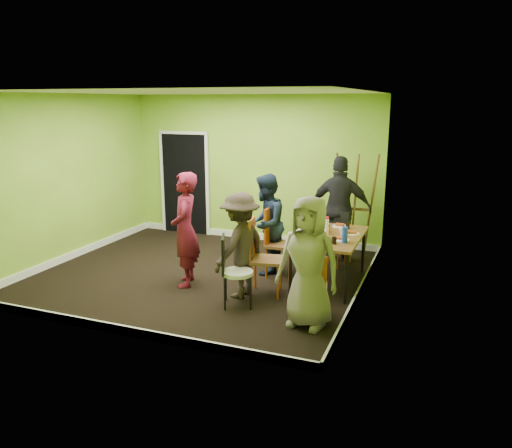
{
  "coord_description": "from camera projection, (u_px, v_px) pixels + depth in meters",
  "views": [
    {
      "loc": [
        3.5,
        -6.69,
        2.67
      ],
      "look_at": [
        0.92,
        0.0,
        0.9
      ],
      "focal_mm": 35.0,
      "sensor_mm": 36.0,
      "label": 1
    }
  ],
  "objects": [
    {
      "name": "glass_mid",
      "position": [
        328.0,
        228.0,
        7.59
      ],
      "size": [
        0.06,
        0.06,
        0.09
      ],
      "primitive_type": "cylinder",
      "color": "black",
      "rests_on": "dining_table"
    },
    {
      "name": "plate_far_front",
      "position": [
        318.0,
        244.0,
        6.88
      ],
      "size": [
        0.25,
        0.25,
        0.01
      ],
      "primitive_type": "cylinder",
      "color": "white",
      "rests_on": "dining_table"
    },
    {
      "name": "cup_b",
      "position": [
        343.0,
        231.0,
        7.36
      ],
      "size": [
        0.11,
        0.11,
        0.1
      ],
      "primitive_type": "imported",
      "color": "white",
      "rests_on": "dining_table"
    },
    {
      "name": "glass_front",
      "position": [
        334.0,
        241.0,
        6.89
      ],
      "size": [
        0.07,
        0.07,
        0.1
      ],
      "primitive_type": "cylinder",
      "color": "black",
      "rests_on": "dining_table"
    },
    {
      "name": "orange_bottle",
      "position": [
        329.0,
        230.0,
        7.47
      ],
      "size": [
        0.03,
        0.03,
        0.09
      ],
      "primitive_type": "cylinder",
      "color": "#C14D12",
      "rests_on": "dining_table"
    },
    {
      "name": "chair_left_far",
      "position": [
        277.0,
        238.0,
        7.75
      ],
      "size": [
        0.46,
        0.46,
        1.08
      ],
      "rotation": [
        0.0,
        0.0,
        -1.59
      ],
      "color": "#C14D12",
      "rests_on": "ground"
    },
    {
      "name": "plate_near_right",
      "position": [
        310.0,
        240.0,
        7.08
      ],
      "size": [
        0.22,
        0.22,
        0.01
      ],
      "primitive_type": "cylinder",
      "color": "white",
      "rests_on": "dining_table"
    },
    {
      "name": "plate_far_back",
      "position": [
        340.0,
        226.0,
        7.86
      ],
      "size": [
        0.22,
        0.22,
        0.01
      ],
      "primitive_type": "cylinder",
      "color": "white",
      "rests_on": "dining_table"
    },
    {
      "name": "plate_wall_front",
      "position": [
        341.0,
        240.0,
        7.09
      ],
      "size": [
        0.23,
        0.23,
        0.01
      ],
      "primitive_type": "cylinder",
      "color": "white",
      "rests_on": "dining_table"
    },
    {
      "name": "room_walls",
      "position": [
        200.0,
        213.0,
        7.74
      ],
      "size": [
        5.04,
        4.54,
        2.82
      ],
      "color": "#77A329",
      "rests_on": "ground"
    },
    {
      "name": "plate_wall_back",
      "position": [
        352.0,
        234.0,
        7.41
      ],
      "size": [
        0.23,
        0.23,
        0.01
      ],
      "primitive_type": "cylinder",
      "color": "white",
      "rests_on": "dining_table"
    },
    {
      "name": "person_left_near",
      "position": [
        240.0,
        245.0,
        6.87
      ],
      "size": [
        0.77,
        1.06,
        1.48
      ],
      "primitive_type": "imported",
      "rotation": [
        0.0,
        0.0,
        -1.83
      ],
      "color": "#2D231E",
      "rests_on": "ground"
    },
    {
      "name": "chair_bentwood",
      "position": [
        232.0,
        267.0,
        6.6
      ],
      "size": [
        0.49,
        0.48,
        0.96
      ],
      "rotation": [
        0.0,
        0.0,
        -1.18
      ],
      "color": "black",
      "rests_on": "ground"
    },
    {
      "name": "chair_left_near",
      "position": [
        260.0,
        253.0,
        7.0
      ],
      "size": [
        0.53,
        0.53,
        1.08
      ],
      "rotation": [
        0.0,
        0.0,
        -1.36
      ],
      "color": "#C14D12",
      "rests_on": "ground"
    },
    {
      "name": "ground",
      "position": [
        202.0,
        274.0,
        7.93
      ],
      "size": [
        5.0,
        5.0,
        0.0
      ],
      "primitive_type": "plane",
      "color": "black",
      "rests_on": "ground"
    },
    {
      "name": "easel",
      "position": [
        356.0,
        207.0,
        8.56
      ],
      "size": [
        0.74,
        0.69,
        1.84
      ],
      "color": "brown",
      "rests_on": "ground"
    },
    {
      "name": "person_front_end",
      "position": [
        309.0,
        262.0,
        5.94
      ],
      "size": [
        0.85,
        0.61,
        1.61
      ],
      "primitive_type": "imported",
      "rotation": [
        0.0,
        0.0,
        -0.13
      ],
      "color": "gray",
      "rests_on": "ground"
    },
    {
      "name": "thermos",
      "position": [
        327.0,
        227.0,
        7.38
      ],
      "size": [
        0.06,
        0.06,
        0.23
      ],
      "primitive_type": "cylinder",
      "color": "white",
      "rests_on": "dining_table"
    },
    {
      "name": "glass_back",
      "position": [
        348.0,
        226.0,
        7.7
      ],
      "size": [
        0.06,
        0.06,
        0.11
      ],
      "primitive_type": "cylinder",
      "color": "black",
      "rests_on": "dining_table"
    },
    {
      "name": "dining_table",
      "position": [
        330.0,
        239.0,
        7.36
      ],
      "size": [
        0.9,
        1.5,
        0.75
      ],
      "color": "black",
      "rests_on": "ground"
    },
    {
      "name": "cup_a",
      "position": [
        315.0,
        235.0,
        7.19
      ],
      "size": [
        0.11,
        0.11,
        0.09
      ],
      "primitive_type": "imported",
      "color": "white",
      "rests_on": "dining_table"
    },
    {
      "name": "blue_bottle",
      "position": [
        345.0,
        235.0,
        6.94
      ],
      "size": [
        0.08,
        0.08,
        0.22
      ],
      "primitive_type": "cylinder",
      "color": "#1633A9",
      "rests_on": "dining_table"
    },
    {
      "name": "person_back_end",
      "position": [
        340.0,
        209.0,
        8.43
      ],
      "size": [
        1.1,
        0.57,
        1.79
      ],
      "primitive_type": "imported",
      "rotation": [
        0.0,
        0.0,
        3.27
      ],
      "color": "black",
      "rests_on": "ground"
    },
    {
      "name": "chair_front_end",
      "position": [
        313.0,
        283.0,
        6.19
      ],
      "size": [
        0.42,
        0.43,
        0.86
      ],
      "rotation": [
        0.0,
        0.0,
        0.23
      ],
      "color": "#C14D12",
      "rests_on": "ground"
    },
    {
      "name": "plate_near_left",
      "position": [
        319.0,
        228.0,
        7.73
      ],
      "size": [
        0.23,
        0.23,
        0.01
      ],
      "primitive_type": "cylinder",
      "color": "white",
      "rests_on": "dining_table"
    },
    {
      "name": "person_left_far",
      "position": [
        266.0,
        224.0,
        7.85
      ],
      "size": [
        0.69,
        0.84,
        1.58
      ],
      "primitive_type": "imported",
      "rotation": [
        0.0,
        0.0,
        -1.44
      ],
      "color": "#162237",
      "rests_on": "ground"
    },
    {
      "name": "person_standing",
      "position": [
        185.0,
        230.0,
        7.29
      ],
      "size": [
        0.61,
        0.72,
        1.69
      ],
      "primitive_type": "imported",
      "rotation": [
        0.0,
        0.0,
        -1.18
      ],
      "color": "maroon",
      "rests_on": "ground"
    },
    {
      "name": "chair_back_end",
      "position": [
        338.0,
        227.0,
        8.32
      ],
      "size": [
        0.44,
        0.5,
        0.89
      ],
      "rotation": [
        0.0,
        0.0,
        2.92
      ],
      "color": "#C14D12",
      "rests_on": "ground"
    }
  ]
}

